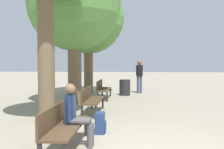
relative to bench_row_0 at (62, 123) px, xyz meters
The scene contains 9 objects.
bench_row_0 is the anchor object (origin of this frame).
bench_row_1 3.30m from the bench_row_0, 90.00° to the left, with size 0.49×1.82×0.82m.
bench_row_2 6.60m from the bench_row_0, 90.00° to the left, with size 0.49×1.82×0.82m.
tree_row_1 6.34m from the bench_row_0, 100.32° to the left, with size 3.67×3.67×5.76m.
tree_row_2 9.20m from the bench_row_0, 96.45° to the left, with size 3.74×3.74×5.82m.
person_seated 0.32m from the bench_row_0, 37.25° to the left, with size 0.55×0.31×1.21m.
backpack 1.28m from the bench_row_0, 62.72° to the left, with size 0.24×0.34×0.47m.
pedestrian_near 8.95m from the bench_row_0, 78.88° to the left, with size 0.35×0.24×1.74m.
trash_bin 7.90m from the bench_row_0, 82.93° to the left, with size 0.54×0.54×0.78m.
Camera 1 is at (-0.26, -4.11, 1.61)m, focal length 40.00 mm.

